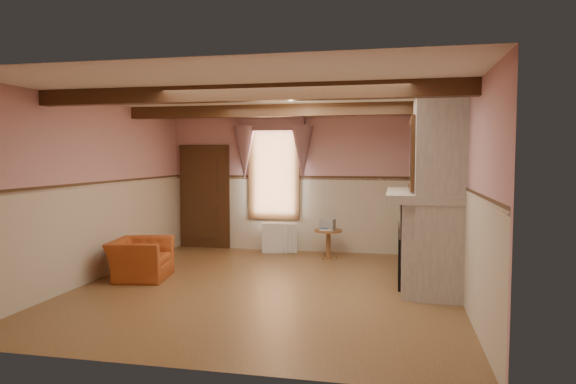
% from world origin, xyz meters
% --- Properties ---
extents(floor, '(5.50, 6.00, 0.01)m').
position_xyz_m(floor, '(0.00, 0.00, 0.00)').
color(floor, brown).
rests_on(floor, ground).
extents(ceiling, '(5.50, 6.00, 0.01)m').
position_xyz_m(ceiling, '(0.00, 0.00, 2.80)').
color(ceiling, silver).
rests_on(ceiling, wall_back).
extents(wall_back, '(5.50, 0.02, 2.80)m').
position_xyz_m(wall_back, '(0.00, 3.00, 1.40)').
color(wall_back, tan).
rests_on(wall_back, floor).
extents(wall_front, '(5.50, 0.02, 2.80)m').
position_xyz_m(wall_front, '(0.00, -3.00, 1.40)').
color(wall_front, tan).
rests_on(wall_front, floor).
extents(wall_left, '(0.02, 6.00, 2.80)m').
position_xyz_m(wall_left, '(-2.75, 0.00, 1.40)').
color(wall_left, tan).
rests_on(wall_left, floor).
extents(wall_right, '(0.02, 6.00, 2.80)m').
position_xyz_m(wall_right, '(2.75, 0.00, 1.40)').
color(wall_right, tan).
rests_on(wall_right, floor).
extents(wainscot, '(5.50, 6.00, 1.50)m').
position_xyz_m(wainscot, '(0.00, 0.00, 0.75)').
color(wainscot, '#C0B09B').
rests_on(wainscot, floor).
extents(chair_rail, '(5.50, 6.00, 0.08)m').
position_xyz_m(chair_rail, '(0.00, 0.00, 1.50)').
color(chair_rail, black).
rests_on(chair_rail, wainscot).
extents(firebox, '(0.20, 0.95, 0.90)m').
position_xyz_m(firebox, '(2.00, 0.60, 0.45)').
color(firebox, black).
rests_on(firebox, floor).
extents(armchair, '(0.98, 1.08, 0.62)m').
position_xyz_m(armchair, '(-2.09, 0.11, 0.31)').
color(armchair, '#994219').
rests_on(armchair, floor).
extents(side_table, '(0.52, 0.52, 0.55)m').
position_xyz_m(side_table, '(0.61, 2.31, 0.28)').
color(side_table, brown).
rests_on(side_table, floor).
extents(book_stack, '(0.28, 0.33, 0.20)m').
position_xyz_m(book_stack, '(0.60, 2.31, 0.65)').
color(book_stack, '#B7AD8C').
rests_on(book_stack, side_table).
extents(radiator, '(0.72, 0.30, 0.60)m').
position_xyz_m(radiator, '(-0.42, 2.70, 0.30)').
color(radiator, silver).
rests_on(radiator, floor).
extents(bowl, '(0.33, 0.33, 0.08)m').
position_xyz_m(bowl, '(2.24, 0.38, 1.46)').
color(bowl, brown).
rests_on(bowl, mantel).
extents(mantel_clock, '(0.14, 0.24, 0.20)m').
position_xyz_m(mantel_clock, '(2.24, 1.25, 1.52)').
color(mantel_clock, black).
rests_on(mantel_clock, mantel).
extents(oil_lamp, '(0.11, 0.11, 0.28)m').
position_xyz_m(oil_lamp, '(2.24, 0.86, 1.56)').
color(oil_lamp, gold).
rests_on(oil_lamp, mantel).
extents(candle_red, '(0.06, 0.06, 0.16)m').
position_xyz_m(candle_red, '(2.24, 0.08, 1.50)').
color(candle_red, '#B31916').
rests_on(candle_red, mantel).
extents(jar_yellow, '(0.06, 0.06, 0.12)m').
position_xyz_m(jar_yellow, '(2.24, 0.18, 1.48)').
color(jar_yellow, gold).
rests_on(jar_yellow, mantel).
extents(fireplace, '(0.85, 2.00, 2.80)m').
position_xyz_m(fireplace, '(2.42, 0.60, 1.40)').
color(fireplace, gray).
rests_on(fireplace, floor).
extents(mantel, '(1.05, 2.05, 0.12)m').
position_xyz_m(mantel, '(2.24, 0.60, 1.36)').
color(mantel, gray).
rests_on(mantel, fireplace).
extents(overmantel_mirror, '(0.06, 1.44, 1.04)m').
position_xyz_m(overmantel_mirror, '(2.06, 0.60, 1.97)').
color(overmantel_mirror, silver).
rests_on(overmantel_mirror, fireplace).
extents(door, '(1.10, 0.10, 2.10)m').
position_xyz_m(door, '(-2.10, 2.94, 1.05)').
color(door, black).
rests_on(door, floor).
extents(window, '(1.06, 0.08, 2.02)m').
position_xyz_m(window, '(-0.60, 2.97, 1.65)').
color(window, white).
rests_on(window, wall_back).
extents(window_drapes, '(1.30, 0.14, 1.40)m').
position_xyz_m(window_drapes, '(-0.60, 2.88, 2.25)').
color(window_drapes, gray).
rests_on(window_drapes, wall_back).
extents(ceiling_beam_front, '(5.50, 0.18, 0.20)m').
position_xyz_m(ceiling_beam_front, '(0.00, -1.20, 2.70)').
color(ceiling_beam_front, black).
rests_on(ceiling_beam_front, ceiling).
extents(ceiling_beam_back, '(5.50, 0.18, 0.20)m').
position_xyz_m(ceiling_beam_back, '(0.00, 1.20, 2.70)').
color(ceiling_beam_back, black).
rests_on(ceiling_beam_back, ceiling).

